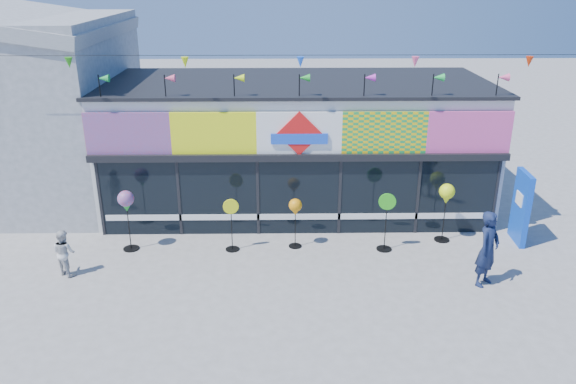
{
  "coord_description": "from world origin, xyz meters",
  "views": [
    {
      "loc": [
        -0.55,
        -11.83,
        7.3
      ],
      "look_at": [
        -0.34,
        2.0,
        1.88
      ],
      "focal_mm": 35.0,
      "sensor_mm": 36.0,
      "label": 1
    }
  ],
  "objects_px": {
    "spinner_2": "(295,209)",
    "child": "(64,252)",
    "spinner_4": "(447,196)",
    "spinner_3": "(386,220)",
    "spinner_0": "(126,203)",
    "spinner_1": "(231,223)",
    "blue_sign": "(521,207)",
    "adult_man": "(488,249)"
  },
  "relations": [
    {
      "from": "spinner_0",
      "to": "spinner_2",
      "type": "distance_m",
      "value": 4.65
    },
    {
      "from": "spinner_4",
      "to": "child",
      "type": "relative_size",
      "value": 1.42
    },
    {
      "from": "spinner_0",
      "to": "spinner_1",
      "type": "height_order",
      "value": "spinner_0"
    },
    {
      "from": "spinner_2",
      "to": "child",
      "type": "height_order",
      "value": "spinner_2"
    },
    {
      "from": "spinner_3",
      "to": "adult_man",
      "type": "bearing_deg",
      "value": -41.31
    },
    {
      "from": "spinner_4",
      "to": "adult_man",
      "type": "distance_m",
      "value": 2.53
    },
    {
      "from": "blue_sign",
      "to": "spinner_1",
      "type": "xyz_separation_m",
      "value": [
        -8.23,
        -0.44,
        -0.25
      ]
    },
    {
      "from": "spinner_1",
      "to": "child",
      "type": "height_order",
      "value": "spinner_1"
    },
    {
      "from": "spinner_4",
      "to": "adult_man",
      "type": "relative_size",
      "value": 0.9
    },
    {
      "from": "blue_sign",
      "to": "spinner_3",
      "type": "xyz_separation_m",
      "value": [
        -3.94,
        -0.49,
        -0.16
      ]
    },
    {
      "from": "spinner_0",
      "to": "spinner_3",
      "type": "xyz_separation_m",
      "value": [
        7.15,
        -0.13,
        -0.51
      ]
    },
    {
      "from": "blue_sign",
      "to": "spinner_0",
      "type": "height_order",
      "value": "blue_sign"
    },
    {
      "from": "spinner_3",
      "to": "child",
      "type": "height_order",
      "value": "spinner_3"
    },
    {
      "from": "spinner_0",
      "to": "adult_man",
      "type": "distance_m",
      "value": 9.55
    },
    {
      "from": "spinner_3",
      "to": "spinner_4",
      "type": "relative_size",
      "value": 0.97
    },
    {
      "from": "spinner_3",
      "to": "spinner_4",
      "type": "bearing_deg",
      "value": 17.53
    },
    {
      "from": "spinner_4",
      "to": "adult_man",
      "type": "xyz_separation_m",
      "value": [
        0.37,
        -2.47,
        -0.43
      ]
    },
    {
      "from": "spinner_0",
      "to": "spinner_2",
      "type": "bearing_deg",
      "value": 1.16
    },
    {
      "from": "spinner_1",
      "to": "adult_man",
      "type": "xyz_separation_m",
      "value": [
        6.45,
        -1.95,
        0.16
      ]
    },
    {
      "from": "child",
      "to": "spinner_4",
      "type": "bearing_deg",
      "value": -137.09
    },
    {
      "from": "spinner_3",
      "to": "spinner_4",
      "type": "distance_m",
      "value": 1.95
    },
    {
      "from": "spinner_0",
      "to": "spinner_3",
      "type": "bearing_deg",
      "value": -1.04
    },
    {
      "from": "blue_sign",
      "to": "spinner_0",
      "type": "bearing_deg",
      "value": -174.96
    },
    {
      "from": "spinner_2",
      "to": "blue_sign",
      "type": "bearing_deg",
      "value": 2.39
    },
    {
      "from": "spinner_0",
      "to": "spinner_1",
      "type": "distance_m",
      "value": 2.93
    },
    {
      "from": "spinner_0",
      "to": "adult_man",
      "type": "height_order",
      "value": "adult_man"
    },
    {
      "from": "spinner_0",
      "to": "child",
      "type": "bearing_deg",
      "value": -133.71
    },
    {
      "from": "spinner_3",
      "to": "adult_man",
      "type": "distance_m",
      "value": 2.88
    },
    {
      "from": "child",
      "to": "blue_sign",
      "type": "bearing_deg",
      "value": -139.13
    },
    {
      "from": "spinner_0",
      "to": "spinner_1",
      "type": "relative_size",
      "value": 1.15
    },
    {
      "from": "spinner_3",
      "to": "adult_man",
      "type": "relative_size",
      "value": 0.87
    },
    {
      "from": "spinner_3",
      "to": "spinner_4",
      "type": "height_order",
      "value": "spinner_4"
    },
    {
      "from": "spinner_4",
      "to": "adult_man",
      "type": "bearing_deg",
      "value": -81.41
    },
    {
      "from": "spinner_2",
      "to": "child",
      "type": "distance_m",
      "value": 6.16
    },
    {
      "from": "spinner_0",
      "to": "spinner_4",
      "type": "height_order",
      "value": "spinner_0"
    },
    {
      "from": "blue_sign",
      "to": "child",
      "type": "distance_m",
      "value": 12.54
    },
    {
      "from": "spinner_3",
      "to": "child",
      "type": "xyz_separation_m",
      "value": [
        -8.47,
        -1.25,
        -0.28
      ]
    },
    {
      "from": "child",
      "to": "spinner_3",
      "type": "bearing_deg",
      "value": -138.74
    },
    {
      "from": "spinner_2",
      "to": "spinner_0",
      "type": "bearing_deg",
      "value": -178.84
    },
    {
      "from": "blue_sign",
      "to": "spinner_2",
      "type": "height_order",
      "value": "blue_sign"
    },
    {
      "from": "blue_sign",
      "to": "child",
      "type": "xyz_separation_m",
      "value": [
        -12.41,
        -1.74,
        -0.44
      ]
    },
    {
      "from": "spinner_4",
      "to": "spinner_3",
      "type": "bearing_deg",
      "value": -162.47
    }
  ]
}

